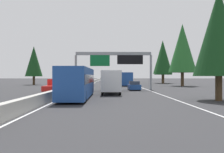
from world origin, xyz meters
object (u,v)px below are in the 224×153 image
oncoming_near (62,82)px  conifer_right_foreground (219,33)px  conifer_right_far (163,59)px  conifer_right_mid (163,57)px  pickup_far_left (120,80)px  bus_mid_right (126,78)px  oncoming_far (55,86)px  box_truck_far_center (111,81)px  sedan_near_center (109,82)px  bus_near_right (78,82)px  conifer_right_near (182,48)px  sedan_distant_a (116,79)px  minivan_mid_left (111,83)px  conifer_left_near (34,61)px  sedan_mid_center (134,86)px  sign_gantry_overhead (115,60)px

oncoming_near → conifer_right_foreground: (-35.50, -21.70, 5.41)m
conifer_right_far → conifer_right_mid: bearing=-10.2°
conifer_right_far → conifer_right_foreground: bearing=172.5°
conifer_right_foreground → pickup_far_left: bearing=6.0°
bus_mid_right → conifer_right_foreground: size_ratio=1.10×
oncoming_far → conifer_right_far: (37.10, -24.52, 6.59)m
box_truck_far_center → conifer_right_foreground: (-9.04, -9.90, 4.71)m
sedan_near_center → oncoming_near: bearing=126.9°
bus_near_right → conifer_right_near: size_ratio=0.81×
conifer_right_near → sedan_distant_a: bearing=10.8°
pickup_far_left → conifer_right_foreground: bearing=-174.0°
pickup_far_left → conifer_right_near: conifer_right_near is taller
minivan_mid_left → oncoming_near: (10.37, 11.89, -0.04)m
conifer_right_mid → oncoming_near: bearing=120.0°
conifer_right_near → conifer_right_mid: conifer_right_near is taller
bus_near_right → conifer_right_near: conifer_right_near is taller
bus_near_right → box_truck_far_center: bearing=-28.7°
sedan_distant_a → conifer_left_near: conifer_left_near is taller
bus_near_right → conifer_right_mid: size_ratio=0.84×
oncoming_near → conifer_right_near: conifer_right_near is taller
pickup_far_left → conifer_right_mid: 17.29m
bus_near_right → oncoming_far: bearing=26.1°
bus_mid_right → conifer_left_near: (4.27, 23.56, 4.39)m
oncoming_far → conifer_right_foreground: size_ratio=0.54×
sedan_mid_center → pickup_far_left: bearing=0.4°
sedan_near_center → sedan_mid_center: (-27.84, -3.97, 0.00)m
pickup_far_left → conifer_left_near: bearing=132.2°
sedan_near_center → bus_mid_right: size_ratio=0.38×
sedan_near_center → conifer_right_far: bearing=-73.3°
oncoming_far → conifer_right_near: bearing=127.2°
sedan_distant_a → conifer_left_near: (-60.21, 23.18, 5.43)m
sedan_near_center → conifer_right_near: 22.76m
oncoming_near → conifer_right_far: conifer_right_far is taller
minivan_mid_left → conifer_left_near: (13.84, 19.87, 5.16)m
sedan_mid_center → conifer_right_foreground: conifer_right_foreground is taller
sedan_distant_a → minivan_mid_left: 74.12m
conifer_left_near → bus_near_right: bearing=-155.8°
conifer_right_far → bus_near_right: bearing=156.9°
oncoming_far → conifer_right_near: 31.70m
minivan_mid_left → oncoming_far: 15.34m
pickup_far_left → oncoming_near: 29.06m
sign_gantry_overhead → sedan_mid_center: size_ratio=2.88×
sign_gantry_overhead → oncoming_far: 10.59m
sedan_near_center → conifer_right_far: (4.96, -16.53, 6.82)m
bus_mid_right → conifer_right_foreground: 35.53m
sedan_mid_center → conifer_left_near: 33.09m
bus_mid_right → conifer_right_far: (14.56, -12.64, 5.78)m
minivan_mid_left → conifer_right_mid: (26.97, -16.85, 7.40)m
conifer_right_foreground → conifer_right_mid: (52.10, -7.03, 2.03)m
sedan_mid_center → conifer_right_near: size_ratio=0.31×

